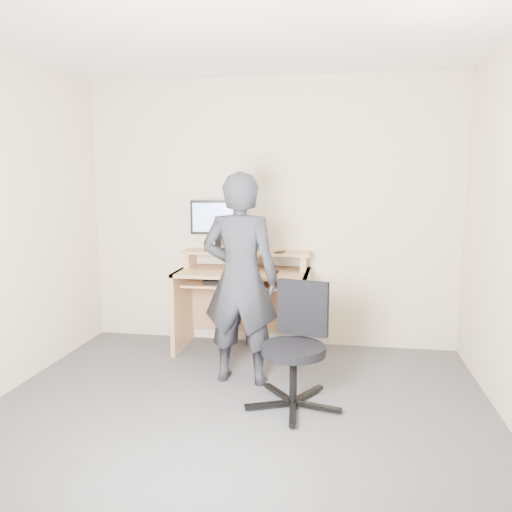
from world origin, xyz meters
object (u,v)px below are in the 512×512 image
(desk, at_px, (245,291))
(person, at_px, (240,279))
(office_chair, at_px, (297,341))
(monitor, at_px, (217,221))

(desk, distance_m, person, 0.83)
(desk, bearing_deg, office_chair, -62.36)
(office_chair, distance_m, person, 0.67)
(monitor, bearing_deg, office_chair, -60.68)
(desk, bearing_deg, monitor, 166.56)
(office_chair, height_order, person, person)
(office_chair, relative_size, person, 0.51)
(monitor, height_order, office_chair, monitor)
(office_chair, bearing_deg, desk, 131.03)
(desk, distance_m, office_chair, 1.26)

